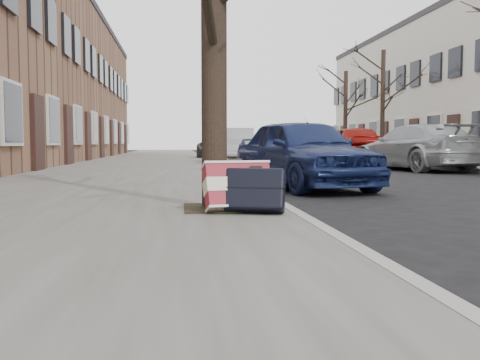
{
  "coord_description": "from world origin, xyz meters",
  "views": [
    {
      "loc": [
        -2.49,
        -4.65,
        0.85
      ],
      "look_at": [
        -1.85,
        0.8,
        0.46
      ],
      "focal_mm": 40.0,
      "sensor_mm": 36.0,
      "label": 1
    }
  ],
  "objects": [
    {
      "name": "car_near_mid",
      "position": [
        -0.36,
        15.48,
        0.7
      ],
      "size": [
        2.09,
        4.44,
        1.41
      ],
      "primitive_type": "imported",
      "rotation": [
        0.0,
        0.0,
        -0.14
      ],
      "color": "#A2A3A9",
      "rests_on": "ground"
    },
    {
      "name": "ground",
      "position": [
        0.0,
        0.0,
        0.0
      ],
      "size": [
        120.0,
        120.0,
        0.0
      ],
      "primitive_type": "plane",
      "color": "black",
      "rests_on": "ground"
    },
    {
      "name": "car_far_back",
      "position": [
        4.71,
        17.01,
        0.78
      ],
      "size": [
        1.86,
        4.56,
        1.55
      ],
      "primitive_type": "imported",
      "rotation": [
        0.0,
        0.0,
        3.13
      ],
      "color": "maroon",
      "rests_on": "ground"
    },
    {
      "name": "far_sidewalk",
      "position": [
        7.8,
        15.0,
        0.06
      ],
      "size": [
        4.0,
        70.0,
        0.12
      ],
      "primitive_type": "cube",
      "color": "gray",
      "rests_on": "ground"
    },
    {
      "name": "suitcase_red",
      "position": [
        -1.87,
        0.87,
        0.39
      ],
      "size": [
        0.74,
        0.49,
        0.53
      ],
      "primitive_type": "cube",
      "rotation": [
        -0.42,
        0.0,
        0.17
      ],
      "color": "maroon",
      "rests_on": "near_sidewalk"
    },
    {
      "name": "suitcase_navy",
      "position": [
        -1.71,
        0.74,
        0.36
      ],
      "size": [
        0.7,
        0.52,
        0.49
      ],
      "primitive_type": "cube",
      "rotation": [
        -0.42,
        0.0,
        -0.28
      ],
      "color": "black",
      "rests_on": "near_sidewalk"
    },
    {
      "name": "tree_far_b",
      "position": [
        7.2,
        19.91,
        2.67
      ],
      "size": [
        0.21,
        0.21,
        5.1
      ],
      "primitive_type": "cylinder",
      "color": "black",
      "rests_on": "far_sidewalk"
    },
    {
      "name": "dirt_patch",
      "position": [
        -2.0,
        1.2,
        0.13
      ],
      "size": [
        0.85,
        0.85,
        0.02
      ],
      "primitive_type": "cube",
      "color": "black",
      "rests_on": "near_sidewalk"
    },
    {
      "name": "tree_far_c",
      "position": [
        7.2,
        25.56,
        2.54
      ],
      "size": [
        0.23,
        0.23,
        4.85
      ],
      "primitive_type": "cylinder",
      "color": "black",
      "rests_on": "far_sidewalk"
    },
    {
      "name": "car_near_front",
      "position": [
        -0.18,
        5.09,
        0.66
      ],
      "size": [
        2.37,
        4.13,
        1.32
      ],
      "primitive_type": "imported",
      "rotation": [
        0.0,
        0.0,
        0.22
      ],
      "color": "navy",
      "rests_on": "ground"
    },
    {
      "name": "near_sidewalk",
      "position": [
        -3.7,
        15.0,
        0.06
      ],
      "size": [
        5.0,
        70.0,
        0.12
      ],
      "primitive_type": "cube",
      "color": "slate",
      "rests_on": "ground"
    },
    {
      "name": "car_near_back",
      "position": [
        -0.26,
        22.67,
        0.64
      ],
      "size": [
        2.86,
        4.91,
        1.29
      ],
      "primitive_type": "imported",
      "rotation": [
        0.0,
        0.0,
        -0.16
      ],
      "color": "#39393D",
      "rests_on": "ground"
    },
    {
      "name": "car_far_front",
      "position": [
        4.78,
        11.09,
        0.7
      ],
      "size": [
        2.78,
        5.08,
        1.4
      ],
      "primitive_type": "imported",
      "rotation": [
        0.0,
        0.0,
        3.32
      ],
      "color": "#9FA1A5",
      "rests_on": "ground"
    }
  ]
}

